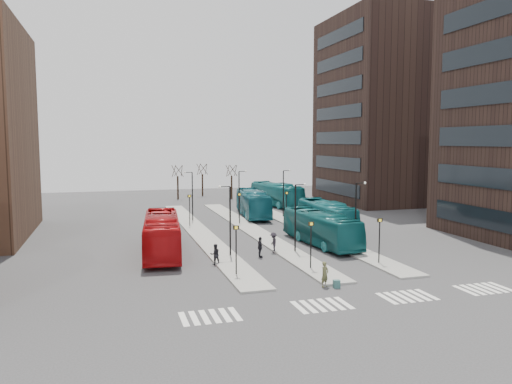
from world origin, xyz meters
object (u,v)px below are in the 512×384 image
object	(u,v)px
teal_bus_d	(276,194)
teal_bus_a	(321,228)
traveller	(325,274)
commuter_a	(215,254)
suitcase	(337,284)
commuter_b	(260,247)
red_bus	(162,234)
teal_bus_b	(253,203)
teal_bus_c	(327,216)
commuter_c	(273,242)

from	to	relation	value
teal_bus_d	teal_bus_a	bearing A→B (deg)	-108.73
traveller	commuter_a	bearing A→B (deg)	100.11
suitcase	commuter_b	world-z (taller)	commuter_b
suitcase	commuter_a	distance (m)	11.00
red_bus	commuter_b	world-z (taller)	red_bus
teal_bus_a	teal_bus_b	xyz separation A→B (m)	(-1.19, 19.44, 0.10)
red_bus	suitcase	bearing A→B (deg)	-47.22
teal_bus_a	teal_bus_d	world-z (taller)	teal_bus_d
suitcase	teal_bus_d	size ratio (longest dim) A/B	0.04
teal_bus_d	commuter_a	xyz separation A→B (m)	(-16.68, -33.36, -0.94)
commuter_b	red_bus	bearing A→B (deg)	67.55
suitcase	commuter_b	bearing A→B (deg)	110.49
teal_bus_c	traveller	world-z (taller)	teal_bus_c
red_bus	teal_bus_c	size ratio (longest dim) A/B	1.08
teal_bus_a	commuter_b	xyz separation A→B (m)	(-7.18, -3.42, -0.74)
suitcase	commuter_b	xyz separation A→B (m)	(-2.39, 10.10, 0.62)
red_bus	teal_bus_b	world-z (taller)	red_bus
commuter_a	commuter_b	size ratio (longest dim) A/B	0.95
suitcase	teal_bus_b	world-z (taller)	teal_bus_b
suitcase	teal_bus_b	distance (m)	33.19
teal_bus_b	commuter_a	world-z (taller)	teal_bus_b
suitcase	commuter_b	distance (m)	10.40
teal_bus_c	teal_bus_a	bearing A→B (deg)	-116.12
teal_bus_a	suitcase	bearing A→B (deg)	-113.77
teal_bus_a	commuter_a	bearing A→B (deg)	-161.60
commuter_c	red_bus	bearing A→B (deg)	-95.22
suitcase	red_bus	distance (m)	17.34
teal_bus_c	commuter_c	xyz separation A→B (m)	(-9.33, -9.03, -0.73)
commuter_b	suitcase	bearing A→B (deg)	-164.33
teal_bus_b	traveller	world-z (taller)	teal_bus_b
suitcase	teal_bus_a	xyz separation A→B (m)	(4.79, 13.52, 1.36)
red_bus	traveller	bearing A→B (deg)	-48.09
red_bus	commuter_c	bearing A→B (deg)	-7.00
commuter_a	commuter_c	bearing A→B (deg)	-161.02
suitcase	teal_bus_d	distance (m)	43.32
traveller	commuter_b	distance (m)	9.78
teal_bus_b	teal_bus_d	xyz separation A→B (m)	(6.44, 9.15, 0.06)
teal_bus_c	commuter_c	world-z (taller)	teal_bus_c
teal_bus_b	traveller	distance (m)	32.78
teal_bus_d	suitcase	bearing A→B (deg)	-111.74
suitcase	red_bus	xyz separation A→B (m)	(-10.40, 13.80, 1.51)
teal_bus_d	commuter_c	bearing A→B (deg)	-117.70
teal_bus_b	suitcase	bearing A→B (deg)	-89.09
suitcase	teal_bus_b	bearing A→B (deg)	90.94
teal_bus_a	commuter_b	size ratio (longest dim) A/B	6.53
teal_bus_a	commuter_c	distance (m)	5.85
teal_bus_d	teal_bus_b	bearing A→B (deg)	-133.48
teal_bus_a	red_bus	bearing A→B (deg)	174.70
teal_bus_b	teal_bus_c	xyz separation A→B (m)	(5.05, -12.34, -0.09)
commuter_a	teal_bus_c	bearing A→B (deg)	-148.72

